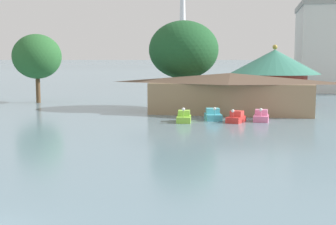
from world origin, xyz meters
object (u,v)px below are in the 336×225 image
(pedal_boat_cyan, at_px, (213,115))
(shoreline_tree_tall_left, at_px, (37,57))
(pedal_boat_lime, at_px, (184,117))
(pedal_boat_red, at_px, (236,118))
(pedal_boat_pink, at_px, (261,117))
(boathouse, at_px, (230,93))
(shoreline_tree_mid, at_px, (184,50))
(green_roof_pavilion, at_px, (274,73))

(pedal_boat_cyan, distance_m, shoreline_tree_tall_left, 31.31)
(shoreline_tree_tall_left, bearing_deg, pedal_boat_lime, -32.69)
(pedal_boat_lime, xyz_separation_m, pedal_boat_red, (5.43, 0.88, -0.01))
(pedal_boat_pink, relative_size, boathouse, 0.12)
(pedal_boat_cyan, xyz_separation_m, pedal_boat_pink, (5.16, 0.04, -0.01))
(pedal_boat_red, distance_m, pedal_boat_pink, 2.92)
(pedal_boat_lime, bearing_deg, shoreline_tree_mid, -177.06)
(boathouse, distance_m, shoreline_tree_tall_left, 30.38)
(pedal_boat_lime, xyz_separation_m, pedal_boat_pink, (8.04, 2.20, 0.01))
(pedal_boat_lime, distance_m, pedal_boat_red, 5.50)
(pedal_boat_lime, bearing_deg, pedal_boat_red, 92.86)
(pedal_boat_red, height_order, boathouse, boathouse)
(pedal_boat_pink, xyz_separation_m, shoreline_tree_tall_left, (-32.62, 13.58, 6.38))
(pedal_boat_lime, bearing_deg, pedal_boat_pink, 98.97)
(shoreline_tree_tall_left, distance_m, shoreline_tree_mid, 22.74)
(boathouse, bearing_deg, shoreline_tree_mid, 142.22)
(pedal_boat_cyan, height_order, green_roof_pavilion, green_roof_pavilion)
(pedal_boat_cyan, relative_size, pedal_boat_red, 1.04)
(pedal_boat_red, relative_size, green_roof_pavilion, 0.21)
(pedal_boat_red, xyz_separation_m, boathouse, (-1.05, 6.83, 2.09))
(shoreline_tree_mid, bearing_deg, green_roof_pavilion, 31.67)
(pedal_boat_cyan, relative_size, boathouse, 0.14)
(pedal_boat_lime, bearing_deg, green_roof_pavilion, 147.35)
(pedal_boat_cyan, xyz_separation_m, green_roof_pavilion, (7.07, 17.97, 4.09))
(green_roof_pavilion, xyz_separation_m, shoreline_tree_tall_left, (-34.54, -4.35, 2.28))
(pedal_boat_red, xyz_separation_m, shoreline_tree_tall_left, (-30.02, 14.90, 6.40))
(pedal_boat_red, height_order, green_roof_pavilion, green_roof_pavilion)
(pedal_boat_lime, distance_m, pedal_boat_cyan, 3.60)
(shoreline_tree_mid, bearing_deg, boathouse, -37.78)
(pedal_boat_red, bearing_deg, pedal_boat_pink, 134.01)
(pedal_boat_pink, height_order, boathouse, boathouse)
(pedal_boat_cyan, bearing_deg, shoreline_tree_mid, -168.74)
(boathouse, relative_size, green_roof_pavilion, 1.60)
(pedal_boat_red, xyz_separation_m, green_roof_pavilion, (4.52, 19.25, 4.12))
(green_roof_pavilion, bearing_deg, pedal_boat_red, -103.22)
(pedal_boat_red, bearing_deg, pedal_boat_lime, -63.68)
(pedal_boat_cyan, height_order, pedal_boat_pink, same)
(pedal_boat_pink, bearing_deg, green_roof_pavilion, 177.67)
(pedal_boat_cyan, distance_m, pedal_boat_pink, 5.16)
(shoreline_tree_tall_left, bearing_deg, pedal_boat_pink, -22.60)
(pedal_boat_lime, distance_m, green_roof_pavilion, 22.83)
(pedal_boat_pink, height_order, shoreline_tree_tall_left, shoreline_tree_tall_left)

